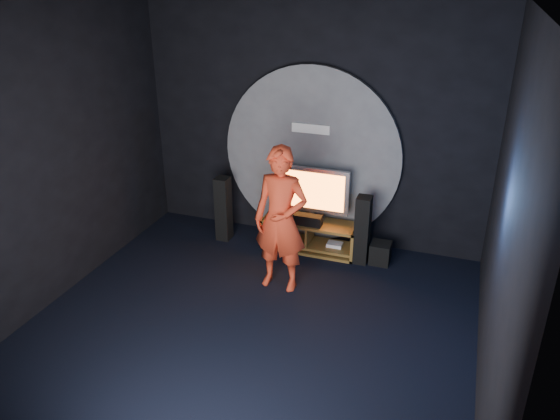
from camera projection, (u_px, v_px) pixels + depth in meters
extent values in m
plane|color=black|center=(248.00, 328.00, 6.29)|extent=(5.00, 5.00, 0.00)
cube|color=black|center=(313.00, 125.00, 7.70)|extent=(5.00, 0.04, 3.50)
cube|color=black|center=(89.00, 331.00, 3.41)|extent=(5.00, 0.04, 3.50)
cube|color=black|center=(45.00, 161.00, 6.31)|extent=(0.04, 5.00, 3.50)
cube|color=black|center=(506.00, 224.00, 4.80)|extent=(0.04, 5.00, 3.50)
cube|color=black|center=(239.00, 5.00, 4.83)|extent=(5.00, 5.00, 0.01)
cylinder|color=#515156|center=(311.00, 156.00, 7.84)|extent=(2.60, 0.08, 2.60)
cube|color=white|center=(311.00, 129.00, 7.62)|extent=(0.55, 0.03, 0.13)
cube|color=brown|center=(310.00, 223.00, 7.83)|extent=(1.38, 0.45, 0.04)
cube|color=brown|center=(309.00, 243.00, 7.97)|extent=(1.34, 0.42, 0.04)
cube|color=brown|center=(266.00, 229.00, 8.12)|extent=(0.04, 0.45, 0.45)
cube|color=brown|center=(355.00, 243.00, 7.71)|extent=(0.04, 0.45, 0.45)
cube|color=brown|center=(310.00, 233.00, 7.90)|extent=(0.03, 0.40, 0.29)
cube|color=brown|center=(309.00, 248.00, 8.00)|extent=(1.38, 0.45, 0.04)
cube|color=white|center=(335.00, 245.00, 7.83)|extent=(0.22, 0.16, 0.05)
cube|color=#A6A6AD|center=(311.00, 218.00, 7.87)|extent=(0.36, 0.22, 0.04)
cylinder|color=#A6A6AD|center=(311.00, 214.00, 7.84)|extent=(0.07, 0.07, 0.10)
cube|color=#A6A6AD|center=(312.00, 190.00, 7.69)|extent=(1.06, 0.06, 0.65)
cube|color=orange|center=(311.00, 191.00, 7.66)|extent=(0.94, 0.01, 0.54)
cube|color=black|center=(308.00, 220.00, 7.70)|extent=(0.40, 0.15, 0.15)
cube|color=black|center=(286.00, 221.00, 7.81)|extent=(0.18, 0.05, 0.02)
cube|color=black|center=(223.00, 209.00, 8.12)|extent=(0.20, 0.22, 0.99)
cube|color=black|center=(362.00, 230.00, 7.48)|extent=(0.20, 0.22, 0.99)
cube|color=black|center=(380.00, 253.00, 7.59)|extent=(0.28, 0.28, 0.30)
imported|color=red|center=(281.00, 220.00, 6.74)|extent=(0.70, 0.47, 1.88)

